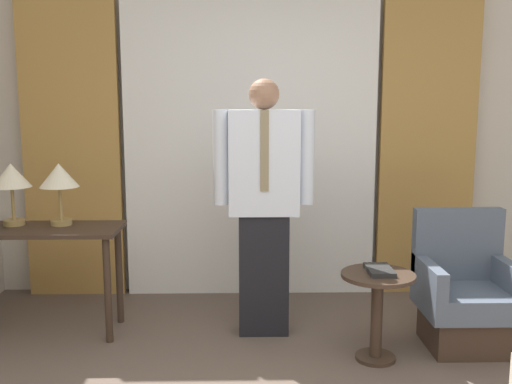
{
  "coord_description": "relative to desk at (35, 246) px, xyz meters",
  "views": [
    {
      "loc": [
        -0.05,
        -1.96,
        1.64
      ],
      "look_at": [
        0.02,
        1.78,
        1.04
      ],
      "focal_mm": 40.0,
      "sensor_mm": 36.0,
      "label": 1
    }
  ],
  "objects": [
    {
      "name": "table_lamp_right",
      "position": [
        0.17,
        0.08,
        0.46
      ],
      "size": [
        0.27,
        0.27,
        0.44
      ],
      "color": "#9E7F47",
      "rests_on": "desk"
    },
    {
      "name": "armchair",
      "position": [
        2.96,
        -0.27,
        -0.31
      ],
      "size": [
        0.61,
        0.55,
        0.91
      ],
      "color": "#38281E",
      "rests_on": "ground_plane"
    },
    {
      "name": "curtain_drape_left",
      "position": [
        0.04,
        0.85,
        0.65
      ],
      "size": [
        0.8,
        0.06,
        2.58
      ],
      "color": "#B28442",
      "rests_on": "ground_plane"
    },
    {
      "name": "person",
      "position": [
        1.61,
        -0.03,
        0.33
      ],
      "size": [
        0.7,
        0.23,
        1.79
      ],
      "color": "black",
      "rests_on": "ground_plane"
    },
    {
      "name": "wall_back",
      "position": [
        1.53,
        0.98,
        0.71
      ],
      "size": [
        10.0,
        0.06,
        2.7
      ],
      "color": "beige",
      "rests_on": "ground_plane"
    },
    {
      "name": "desk",
      "position": [
        0.0,
        0.0,
        0.0
      ],
      "size": [
        1.2,
        0.48,
        0.77
      ],
      "color": "#38281E",
      "rests_on": "ground_plane"
    },
    {
      "name": "side_table",
      "position": [
        2.31,
        -0.49,
        -0.25
      ],
      "size": [
        0.47,
        0.47,
        0.57
      ],
      "color": "#38281E",
      "rests_on": "ground_plane"
    },
    {
      "name": "table_lamp_left",
      "position": [
        -0.17,
        0.08,
        0.46
      ],
      "size": [
        0.27,
        0.27,
        0.44
      ],
      "color": "#9E7F47",
      "rests_on": "desk"
    },
    {
      "name": "curtain_drape_right",
      "position": [
        3.02,
        0.85,
        0.65
      ],
      "size": [
        0.8,
        0.06,
        2.58
      ],
      "color": "#B28442",
      "rests_on": "ground_plane"
    },
    {
      "name": "book",
      "position": [
        2.33,
        -0.46,
        -0.05
      ],
      "size": [
        0.16,
        0.26,
        0.03
      ],
      "color": "black",
      "rests_on": "side_table"
    },
    {
      "name": "curtain_sheer_center",
      "position": [
        1.53,
        0.85,
        0.65
      ],
      "size": [
        2.1,
        0.06,
        2.58
      ],
      "color": "white",
      "rests_on": "ground_plane"
    }
  ]
}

